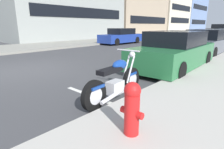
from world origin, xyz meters
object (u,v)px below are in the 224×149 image
(parked_car_mid_block, at_px, (206,43))
(car_opposite_curb, at_px, (121,37))
(parked_motorcycle, at_px, (116,82))
(parked_car_across_street, at_px, (175,51))
(fire_hydrant, at_px, (132,107))
(crossing_truck, at_px, (223,29))

(parked_car_mid_block, bearing_deg, car_opposite_curb, 79.13)
(parked_motorcycle, bearing_deg, parked_car_across_street, 0.57)
(parked_motorcycle, height_order, fire_hydrant, parked_motorcycle)
(parked_motorcycle, bearing_deg, parked_car_mid_block, -0.65)
(parked_motorcycle, relative_size, parked_car_mid_block, 0.48)
(parked_car_across_street, height_order, crossing_truck, crossing_truck)
(parked_car_across_street, distance_m, parked_car_mid_block, 4.98)
(parked_car_across_street, relative_size, car_opposite_curb, 1.02)
(parked_car_mid_block, distance_m, crossing_truck, 27.48)
(parked_car_mid_block, distance_m, car_opposite_curb, 8.13)
(parked_car_across_street, bearing_deg, parked_car_mid_block, 1.54)
(parked_motorcycle, xyz_separation_m, car_opposite_curb, (10.60, 8.59, 0.24))
(crossing_truck, bearing_deg, parked_car_across_street, 102.45)
(parked_car_mid_block, xyz_separation_m, crossing_truck, (27.06, 4.74, 0.31))
(parked_car_across_street, xyz_separation_m, crossing_truck, (32.03, 5.01, 0.30))
(car_opposite_curb, relative_size, fire_hydrant, 5.73)
(fire_hydrant, bearing_deg, parked_motorcycle, 49.30)
(parked_motorcycle, bearing_deg, fire_hydrant, -135.43)
(car_opposite_curb, bearing_deg, parked_car_across_street, 51.92)
(parked_car_across_street, bearing_deg, fire_hydrant, -163.93)
(parked_car_across_street, relative_size, parked_car_mid_block, 1.09)
(parked_motorcycle, height_order, parked_car_across_street, parked_car_across_street)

